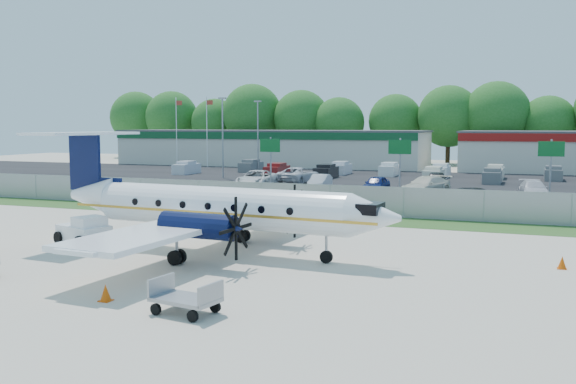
% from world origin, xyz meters
% --- Properties ---
extents(ground, '(170.00, 170.00, 0.00)m').
position_xyz_m(ground, '(0.00, 0.00, 0.00)').
color(ground, beige).
rests_on(ground, ground).
extents(grass_verge, '(170.00, 4.00, 0.02)m').
position_xyz_m(grass_verge, '(0.00, 12.00, 0.01)').
color(grass_verge, '#2D561E').
rests_on(grass_verge, ground).
extents(access_road, '(170.00, 8.00, 0.02)m').
position_xyz_m(access_road, '(0.00, 19.00, 0.01)').
color(access_road, black).
rests_on(access_road, ground).
extents(parking_lot, '(170.00, 32.00, 0.02)m').
position_xyz_m(parking_lot, '(0.00, 40.00, 0.01)').
color(parking_lot, black).
rests_on(parking_lot, ground).
extents(perimeter_fence, '(120.00, 0.06, 1.99)m').
position_xyz_m(perimeter_fence, '(0.00, 14.00, 1.00)').
color(perimeter_fence, gray).
rests_on(perimeter_fence, ground).
extents(building_west, '(46.40, 12.40, 5.24)m').
position_xyz_m(building_west, '(-24.00, 61.98, 2.63)').
color(building_west, beige).
rests_on(building_west, ground).
extents(sign_left, '(1.80, 0.26, 5.00)m').
position_xyz_m(sign_left, '(-8.00, 22.91, 3.61)').
color(sign_left, gray).
rests_on(sign_left, ground).
extents(sign_mid, '(1.80, 0.26, 5.00)m').
position_xyz_m(sign_mid, '(3.00, 22.91, 3.61)').
color(sign_mid, gray).
rests_on(sign_mid, ground).
extents(sign_right, '(1.80, 0.26, 5.00)m').
position_xyz_m(sign_right, '(14.00, 22.91, 3.61)').
color(sign_right, gray).
rests_on(sign_right, ground).
extents(flagpole_west, '(1.06, 0.12, 10.00)m').
position_xyz_m(flagpole_west, '(-35.92, 55.00, 5.64)').
color(flagpole_west, white).
rests_on(flagpole_west, ground).
extents(flagpole_east, '(1.06, 0.12, 10.00)m').
position_xyz_m(flagpole_east, '(-30.92, 55.00, 5.64)').
color(flagpole_east, white).
rests_on(flagpole_east, ground).
extents(light_pole_nw, '(0.90, 0.35, 9.09)m').
position_xyz_m(light_pole_nw, '(-20.00, 38.00, 5.23)').
color(light_pole_nw, gray).
rests_on(light_pole_nw, ground).
extents(light_pole_sw, '(0.90, 0.35, 9.09)m').
position_xyz_m(light_pole_sw, '(-20.00, 48.00, 5.23)').
color(light_pole_sw, gray).
rests_on(light_pole_sw, ground).
extents(tree_line, '(112.00, 6.00, 14.00)m').
position_xyz_m(tree_line, '(0.00, 74.00, 0.00)').
color(tree_line, '#1F5C1B').
rests_on(tree_line, ground).
extents(aircraft, '(18.34, 18.08, 5.66)m').
position_xyz_m(aircraft, '(-1.27, -0.50, 2.19)').
color(aircraft, white).
rests_on(aircraft, ground).
extents(pushback_tug, '(3.09, 2.69, 1.46)m').
position_xyz_m(pushback_tug, '(-8.37, -0.93, 0.70)').
color(pushback_tug, white).
rests_on(pushback_tug, ground).
extents(baggage_cart_far, '(2.30, 1.60, 1.11)m').
position_xyz_m(baggage_cart_far, '(2.43, -9.70, 0.52)').
color(baggage_cart_far, gray).
rests_on(baggage_cart_far, ground).
extents(cone_nose, '(0.38, 0.38, 0.55)m').
position_xyz_m(cone_nose, '(14.01, 1.57, 0.26)').
color(cone_nose, '#D74E06').
rests_on(cone_nose, ground).
extents(cone_port_wing, '(0.41, 0.41, 0.59)m').
position_xyz_m(cone_port_wing, '(-0.90, -9.36, 0.28)').
color(cone_port_wing, '#D74E06').
rests_on(cone_port_wing, ground).
extents(cone_starboard_wing, '(0.40, 0.40, 0.57)m').
position_xyz_m(cone_starboard_wing, '(-2.06, 10.55, 0.27)').
color(cone_starboard_wing, '#D74E06').
rests_on(cone_starboard_wing, ground).
extents(road_car_west, '(4.42, 2.67, 1.38)m').
position_xyz_m(road_car_west, '(-19.50, 17.97, 0.00)').
color(road_car_west, silver).
rests_on(road_car_west, ground).
extents(road_car_mid, '(5.34, 3.55, 1.69)m').
position_xyz_m(road_car_mid, '(8.37, 19.68, 0.00)').
color(road_car_mid, black).
rests_on(road_car_mid, ground).
extents(parked_car_a, '(3.39, 6.33, 1.69)m').
position_xyz_m(parked_car_a, '(-11.88, 28.87, 0.00)').
color(parked_car_a, silver).
rests_on(parked_car_a, ground).
extents(parked_car_b, '(1.80, 4.37, 1.41)m').
position_xyz_m(parked_car_b, '(-5.78, 29.74, 0.00)').
color(parked_car_b, silver).
rests_on(parked_car_b, ground).
extents(parked_car_c, '(1.96, 4.43, 1.48)m').
position_xyz_m(parked_car_c, '(-0.20, 28.81, 0.00)').
color(parked_car_c, navy).
rests_on(parked_car_c, ground).
extents(parked_car_d, '(4.34, 6.01, 1.62)m').
position_xyz_m(parked_car_d, '(4.26, 28.32, 0.00)').
color(parked_car_d, beige).
rests_on(parked_car_d, ground).
extents(parked_car_e, '(2.75, 5.21, 1.44)m').
position_xyz_m(parked_car_e, '(12.96, 29.14, 0.00)').
color(parked_car_e, silver).
rests_on(parked_car_e, ground).
extents(parked_car_f, '(3.40, 6.28, 1.67)m').
position_xyz_m(parked_car_f, '(-9.85, 35.07, 0.00)').
color(parked_car_f, silver).
rests_on(parked_car_f, ground).
extents(parked_car_g, '(2.61, 5.10, 1.66)m').
position_xyz_m(parked_car_g, '(4.35, 34.45, 0.00)').
color(parked_car_g, black).
rests_on(parked_car_g, ground).
extents(far_parking_rows, '(56.00, 10.00, 1.60)m').
position_xyz_m(far_parking_rows, '(0.00, 45.00, 0.00)').
color(far_parking_rows, gray).
rests_on(far_parking_rows, ground).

